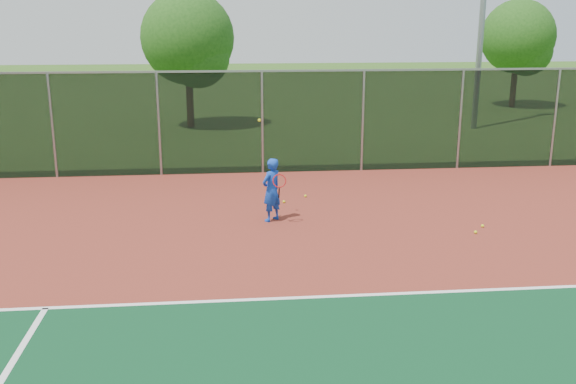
% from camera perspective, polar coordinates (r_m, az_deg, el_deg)
% --- Properties ---
extents(court_apron, '(30.00, 20.00, 0.02)m').
position_cam_1_polar(court_apron, '(10.59, 17.90, -10.63)').
color(court_apron, maroon).
rests_on(court_apron, ground).
extents(fence_back, '(30.00, 0.06, 3.03)m').
position_cam_1_polar(fence_back, '(19.35, 6.66, 6.40)').
color(fence_back, black).
rests_on(fence_back, court_apron).
extents(tennis_player, '(0.62, 0.72, 2.33)m').
position_cam_1_polar(tennis_player, '(14.47, -1.47, 0.21)').
color(tennis_player, '#1340B7').
rests_on(tennis_player, court_apron).
extents(practice_ball_0, '(0.07, 0.07, 0.07)m').
position_cam_1_polar(practice_ball_0, '(16.03, -0.36, -0.86)').
color(practice_ball_0, '#D6E61A').
rests_on(practice_ball_0, court_apron).
extents(practice_ball_1, '(0.07, 0.07, 0.07)m').
position_cam_1_polar(practice_ball_1, '(16.55, 1.55, -0.35)').
color(practice_ball_1, '#D6E61A').
rests_on(practice_ball_1, court_apron).
extents(practice_ball_2, '(0.07, 0.07, 0.07)m').
position_cam_1_polar(practice_ball_2, '(14.82, 16.91, -2.90)').
color(practice_ball_2, '#D6E61A').
rests_on(practice_ball_2, court_apron).
extents(practice_ball_4, '(0.07, 0.07, 0.07)m').
position_cam_1_polar(practice_ball_4, '(14.35, 16.33, -3.44)').
color(practice_ball_4, '#D6E61A').
rests_on(practice_ball_4, court_apron).
extents(tree_back_left, '(3.83, 3.83, 5.63)m').
position_cam_1_polar(tree_back_left, '(27.27, -8.71, 13.02)').
color(tree_back_left, '#3A2715').
rests_on(tree_back_left, ground).
extents(tree_back_mid, '(3.71, 3.71, 5.44)m').
position_cam_1_polar(tree_back_mid, '(35.41, 19.94, 12.59)').
color(tree_back_mid, '#3A2715').
rests_on(tree_back_mid, ground).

